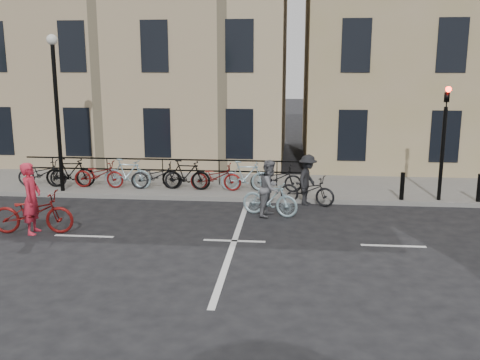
# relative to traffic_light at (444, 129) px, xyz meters

# --- Properties ---
(ground) EXTENTS (120.00, 120.00, 0.00)m
(ground) POSITION_rel_traffic_light_xyz_m (-6.20, -4.34, -2.45)
(ground) COLOR black
(ground) RESTS_ON ground
(sidewalk) EXTENTS (46.00, 4.00, 0.15)m
(sidewalk) POSITION_rel_traffic_light_xyz_m (-10.20, 1.66, -2.38)
(sidewalk) COLOR slate
(sidewalk) RESTS_ON ground
(building_east) EXTENTS (14.00, 10.00, 12.00)m
(building_east) POSITION_rel_traffic_light_xyz_m (2.80, 8.66, 3.70)
(building_east) COLOR #9C8A5E
(building_east) RESTS_ON sidewalk
(building_west) EXTENTS (20.00, 10.00, 10.00)m
(building_west) POSITION_rel_traffic_light_xyz_m (-15.20, 8.66, 2.70)
(building_west) COLOR tan
(building_west) RESTS_ON sidewalk
(traffic_light) EXTENTS (0.18, 0.30, 3.90)m
(traffic_light) POSITION_rel_traffic_light_xyz_m (0.00, 0.00, 0.00)
(traffic_light) COLOR black
(traffic_light) RESTS_ON sidewalk
(lamp_post) EXTENTS (0.36, 0.36, 5.28)m
(lamp_post) POSITION_rel_traffic_light_xyz_m (-12.70, 0.06, 1.04)
(lamp_post) COLOR black
(lamp_post) RESTS_ON sidewalk
(bollard_east) EXTENTS (0.14, 0.14, 0.90)m
(bollard_east) POSITION_rel_traffic_light_xyz_m (-1.20, -0.09, -1.85)
(bollard_east) COLOR black
(bollard_east) RESTS_ON sidewalk
(bollard_west) EXTENTS (0.14, 0.14, 0.90)m
(bollard_west) POSITION_rel_traffic_light_xyz_m (1.20, -0.09, -1.85)
(bollard_west) COLOR black
(bollard_west) RESTS_ON sidewalk
(parked_bikes) EXTENTS (10.40, 1.23, 1.05)m
(parked_bikes) POSITION_rel_traffic_light_xyz_m (-9.50, 0.70, -1.81)
(parked_bikes) COLOR black
(parked_bikes) RESTS_ON sidewalk
(cyclist_pink) EXTENTS (2.23, 0.99, 1.93)m
(cyclist_pink) POSITION_rel_traffic_light_xyz_m (-11.64, -4.20, -1.79)
(cyclist_pink) COLOR #660E0D
(cyclist_pink) RESTS_ON ground
(cyclist_grey) EXTENTS (1.82, 1.04, 1.70)m
(cyclist_grey) POSITION_rel_traffic_light_xyz_m (-5.40, -1.87, -1.77)
(cyclist_grey) COLOR #8FB0BB
(cyclist_grey) RESTS_ON ground
(cyclist_dark) EXTENTS (1.95, 1.25, 1.64)m
(cyclist_dark) POSITION_rel_traffic_light_xyz_m (-4.26, -0.44, -1.81)
(cyclist_dark) COLOR black
(cyclist_dark) RESTS_ON ground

